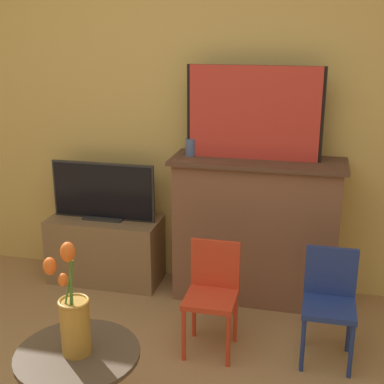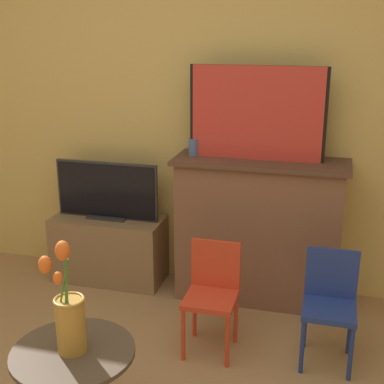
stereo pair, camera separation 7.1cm
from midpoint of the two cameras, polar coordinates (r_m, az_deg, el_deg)
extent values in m
cube|color=#E0BC66|center=(3.62, -0.28, 10.76)|extent=(8.00, 0.06, 2.70)
cube|color=brown|center=(3.55, 6.25, -4.04)|extent=(1.04, 0.37, 0.96)
cube|color=brown|center=(3.40, 6.49, 3.25)|extent=(1.10, 0.41, 0.02)
cube|color=black|center=(3.36, 6.02, 8.38)|extent=(0.85, 0.02, 0.58)
cube|color=red|center=(3.35, 6.00, 8.35)|extent=(0.81, 0.02, 0.58)
cylinder|color=#4C6699|center=(3.47, -0.75, 4.81)|extent=(0.06, 0.06, 0.11)
cube|color=olive|center=(3.90, -9.70, -6.07)|extent=(0.79, 0.35, 0.47)
cube|color=#2D2D2D|center=(3.81, -9.89, -2.73)|extent=(0.28, 0.12, 0.02)
cube|color=#2D2D2D|center=(3.75, -9.98, 0.11)|extent=(0.74, 0.02, 0.40)
cube|color=black|center=(3.74, -10.04, 0.06)|extent=(0.71, 0.02, 0.37)
cylinder|color=red|center=(3.01, -1.59, -15.01)|extent=(0.02, 0.02, 0.31)
cylinder|color=red|center=(2.97, 3.17, -15.59)|extent=(0.02, 0.02, 0.31)
cylinder|color=red|center=(3.22, -0.44, -12.73)|extent=(0.02, 0.02, 0.31)
cylinder|color=red|center=(3.18, 3.99, -13.22)|extent=(0.02, 0.02, 0.31)
cube|color=red|center=(3.01, 1.30, -11.33)|extent=(0.28, 0.28, 0.03)
cube|color=red|center=(3.05, 1.84, -7.64)|extent=(0.28, 0.02, 0.28)
cylinder|color=navy|center=(2.98, 11.03, -15.76)|extent=(0.02, 0.02, 0.31)
cylinder|color=navy|center=(2.99, 15.93, -16.06)|extent=(0.02, 0.02, 0.31)
cylinder|color=navy|center=(3.19, 11.26, -13.37)|extent=(0.02, 0.02, 0.31)
cylinder|color=navy|center=(3.20, 15.78, -13.66)|extent=(0.02, 0.02, 0.31)
cube|color=navy|center=(3.00, 13.74, -11.91)|extent=(0.28, 0.28, 0.03)
cube|color=navy|center=(3.05, 13.96, -8.20)|extent=(0.28, 0.02, 0.28)
cylinder|color=#4C3D2D|center=(2.31, -13.01, -16.52)|extent=(0.51, 0.51, 0.02)
cylinder|color=#B78433|center=(2.25, -13.24, -13.87)|extent=(0.12, 0.12, 0.23)
torus|color=#B78433|center=(2.19, -13.45, -11.30)|extent=(0.13, 0.13, 0.01)
cylinder|color=#477A2D|center=(2.16, -13.74, -10.90)|extent=(0.01, 0.06, 0.21)
ellipsoid|color=orange|center=(2.07, -14.55, -9.06)|extent=(0.04, 0.04, 0.05)
cylinder|color=#477A2D|center=(2.16, -14.07, -10.28)|extent=(0.05, 0.05, 0.25)
ellipsoid|color=orange|center=(2.10, -15.87, -7.62)|extent=(0.05, 0.05, 0.07)
cylinder|color=#477A2D|center=(2.14, -13.68, -9.80)|extent=(0.01, 0.03, 0.31)
ellipsoid|color=orange|center=(2.05, -14.09, -6.23)|extent=(0.06, 0.06, 0.08)
camera|label=1|loc=(0.04, -90.73, -0.23)|focal=50.00mm
camera|label=2|loc=(0.04, 89.27, 0.23)|focal=50.00mm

